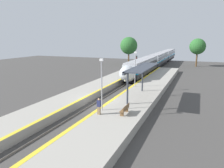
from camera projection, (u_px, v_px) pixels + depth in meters
name	position (u px, v px, depth m)	size (l,w,h in m)	color
ground_plane	(98.00, 106.00, 26.51)	(120.00, 120.00, 0.00)	#423F3D
rail_left	(93.00, 104.00, 26.76)	(0.08, 90.00, 0.15)	slate
rail_right	(103.00, 106.00, 26.23)	(0.08, 90.00, 0.15)	slate
train	(158.00, 59.00, 62.13)	(2.84, 59.84, 3.79)	black
platform_right	(130.00, 106.00, 24.94)	(4.89, 64.00, 0.89)	#9E998E
platform_left	(72.00, 99.00, 27.75)	(4.07, 64.00, 0.89)	#9E998E
platform_bench	(125.00, 109.00, 20.93)	(0.44, 1.79, 0.89)	brown
person_waiting	(99.00, 106.00, 20.77)	(0.36, 0.22, 1.59)	#7F6647
railway_signal	(136.00, 63.00, 50.57)	(0.28, 0.28, 4.08)	#59595E
lamppost_near	(102.00, 81.00, 21.57)	(0.36, 0.20, 5.23)	#9E9EA3
lamppost_mid	(135.00, 67.00, 32.42)	(0.36, 0.20, 5.23)	#9E9EA3
station_canopy	(141.00, 69.00, 26.29)	(2.02, 9.61, 3.82)	#333842
background_tree_left	(129.00, 46.00, 67.77)	(5.33, 5.33, 8.44)	brown
background_tree_right	(198.00, 47.00, 61.99)	(4.50, 4.50, 8.00)	brown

